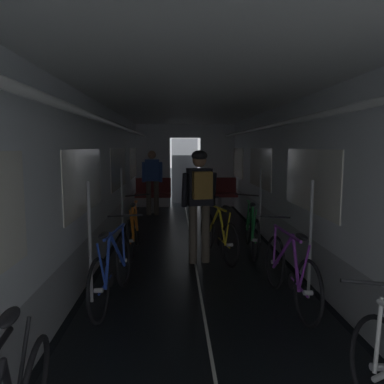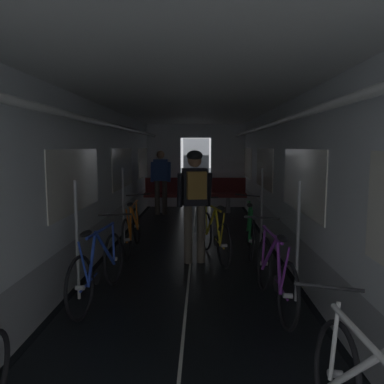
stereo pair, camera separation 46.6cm
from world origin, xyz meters
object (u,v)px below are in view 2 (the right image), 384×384
at_px(bicycle_blue, 99,268).
at_px(bicycle_purple, 275,274).
at_px(bicycle_green, 250,231).
at_px(person_standing_near_bench, 161,178).
at_px(person_cyclist_aisle, 195,194).
at_px(bicycle_orange, 132,230).
at_px(bench_seat_far_left, 162,192).
at_px(bicycle_yellow_in_aisle, 214,235).
at_px(bench_seat_far_right, 228,192).

relative_size(bicycle_blue, bicycle_purple, 1.00).
bearing_deg(bicycle_green, bicycle_blue, -135.41).
bearing_deg(person_standing_near_bench, person_cyclist_aisle, -76.94).
bearing_deg(person_standing_near_bench, bicycle_green, -62.51).
distance_m(bicycle_orange, bicycle_blue, 2.03).
distance_m(bicycle_blue, person_cyclist_aisle, 1.93).
xyz_separation_m(bicycle_purple, person_cyclist_aisle, (-0.91, 1.59, 0.69)).
bearing_deg(bicycle_blue, bench_seat_far_left, 88.84).
bearing_deg(bicycle_yellow_in_aisle, bicycle_green, 25.12).
relative_size(bicycle_green, person_standing_near_bench, 1.00).
distance_m(bicycle_green, bicycle_purple, 2.14).
distance_m(bench_seat_far_right, bicycle_purple, 6.15).
distance_m(bench_seat_far_right, bicycle_green, 4.01).
bearing_deg(bicycle_purple, bench_seat_far_right, 90.78).
relative_size(person_cyclist_aisle, person_standing_near_bench, 1.03).
bearing_deg(bicycle_green, person_standing_near_bench, 117.49).
height_order(bench_seat_far_right, bicycle_orange, bench_seat_far_right).
bearing_deg(person_standing_near_bench, bicycle_purple, -71.94).
relative_size(bench_seat_far_right, bicycle_purple, 0.58).
height_order(bicycle_purple, bicycle_yellow_in_aisle, bicycle_purple).
height_order(bench_seat_far_right, bicycle_blue, bench_seat_far_right).
xyz_separation_m(person_cyclist_aisle, bicycle_yellow_in_aisle, (0.31, 0.26, -0.69)).
distance_m(bench_seat_far_left, bicycle_orange, 3.97).
height_order(bicycle_orange, bicycle_yellow_in_aisle, bicycle_orange).
xyz_separation_m(bicycle_yellow_in_aisle, person_standing_near_bench, (-1.28, 3.92, 0.59)).
distance_m(bicycle_blue, person_standing_near_bench, 5.65).
xyz_separation_m(bicycle_green, bicycle_blue, (-2.01, -1.98, 0.00)).
relative_size(bench_seat_far_right, bicycle_yellow_in_aisle, 0.59).
bearing_deg(bicycle_blue, person_cyclist_aisle, 52.70).
relative_size(bench_seat_far_right, bicycle_green, 0.58).
bearing_deg(person_cyclist_aisle, bicycle_purple, -60.15).
relative_size(bicycle_blue, bicycle_yellow_in_aisle, 1.02).
bearing_deg(bench_seat_far_left, bicycle_orange, -91.53).
xyz_separation_m(bench_seat_far_right, bicycle_yellow_in_aisle, (-0.52, -4.29, -0.18)).
bearing_deg(bench_seat_far_left, person_cyclist_aisle, -77.95).
distance_m(bicycle_green, bicycle_blue, 2.83).
distance_m(bicycle_yellow_in_aisle, person_standing_near_bench, 4.16).
height_order(bench_seat_far_left, person_standing_near_bench, person_standing_near_bench).
xyz_separation_m(person_cyclist_aisle, person_standing_near_bench, (-0.97, 4.18, -0.10)).
height_order(bench_seat_far_left, bicycle_green, bench_seat_far_left).
bearing_deg(bicycle_orange, person_standing_near_bench, 88.26).
bearing_deg(bicycle_green, bench_seat_far_right, 91.32).
distance_m(bench_seat_far_left, bicycle_blue, 6.00).
height_order(bench_seat_far_right, person_cyclist_aisle, person_cyclist_aisle).
bearing_deg(bicycle_blue, bench_seat_far_right, 72.23).
distance_m(bicycle_green, bicycle_yellow_in_aisle, 0.67).
bearing_deg(person_cyclist_aisle, bicycle_blue, -127.30).
distance_m(bicycle_orange, bicycle_purple, 2.95).
height_order(bench_seat_far_right, bicycle_green, bench_seat_far_right).
bearing_deg(bicycle_green, bicycle_yellow_in_aisle, -154.88).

